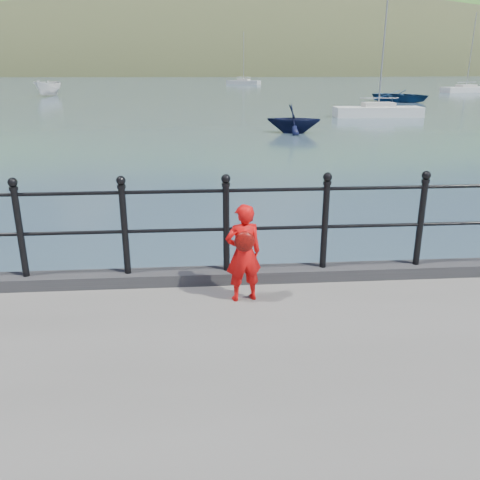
{
  "coord_description": "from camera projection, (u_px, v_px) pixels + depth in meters",
  "views": [
    {
      "loc": [
        0.3,
        -5.93,
        3.54
      ],
      "look_at": [
        0.76,
        -0.2,
        1.55
      ],
      "focal_mm": 38.0,
      "sensor_mm": 36.0,
      "label": 1
    }
  ],
  "objects": [
    {
      "name": "sailboat_near",
      "position": [
        378.0,
        112.0,
        35.96
      ],
      "size": [
        6.17,
        1.79,
        8.47
      ],
      "rotation": [
        0.0,
        0.0,
        -0.01
      ],
      "color": "silver",
      "rests_on": "ground"
    },
    {
      "name": "launch_navy",
      "position": [
        294.0,
        119.0,
        27.4
      ],
      "size": [
        3.32,
        3.02,
        1.5
      ],
      "primitive_type": "imported",
      "rotation": [
        0.0,
        0.0,
        1.35
      ],
      "color": "black",
      "rests_on": "ground"
    },
    {
      "name": "railing",
      "position": [
        175.0,
        218.0,
        5.98
      ],
      "size": [
        18.11,
        0.11,
        1.2
      ],
      "color": "black",
      "rests_on": "kerb"
    },
    {
      "name": "kerb",
      "position": [
        178.0,
        277.0,
        6.23
      ],
      "size": [
        60.0,
        0.3,
        0.15
      ],
      "primitive_type": "cube",
      "color": "#28282B",
      "rests_on": "quay"
    },
    {
      "name": "sailboat_far",
      "position": [
        466.0,
        90.0,
        67.42
      ],
      "size": [
        7.32,
        3.9,
        9.99
      ],
      "rotation": [
        0.0,
        0.0,
        0.3
      ],
      "color": "silver",
      "rests_on": "ground"
    },
    {
      "name": "child",
      "position": [
        243.0,
        253.0,
        5.62
      ],
      "size": [
        0.46,
        0.36,
        1.12
      ],
      "rotation": [
        0.0,
        0.0,
        3.36
      ],
      "color": "red",
      "rests_on": "quay"
    },
    {
      "name": "launch_white",
      "position": [
        48.0,
        88.0,
        58.78
      ],
      "size": [
        2.89,
        4.98,
        1.81
      ],
      "primitive_type": "imported",
      "rotation": [
        0.0,
        0.0,
        -0.26
      ],
      "color": "white",
      "rests_on": "ground"
    },
    {
      "name": "far_shore",
      "position": [
        278.0,
        122.0,
        242.48
      ],
      "size": [
        830.0,
        200.0,
        156.0
      ],
      "color": "#333A21",
      "rests_on": "ground"
    },
    {
      "name": "launch_blue",
      "position": [
        401.0,
        96.0,
        50.27
      ],
      "size": [
        6.76,
        6.88,
        1.17
      ],
      "primitive_type": "imported",
      "rotation": [
        0.0,
        0.0,
        0.74
      ],
      "color": "navy",
      "rests_on": "ground"
    },
    {
      "name": "ground",
      "position": [
        182.0,
        347.0,
        6.72
      ],
      "size": [
        600.0,
        600.0,
        0.0
      ],
      "primitive_type": "plane",
      "color": "#2D4251",
      "rests_on": "ground"
    },
    {
      "name": "sailboat_deep",
      "position": [
        244.0,
        83.0,
        94.13
      ],
      "size": [
        6.37,
        4.75,
        9.25
      ],
      "rotation": [
        0.0,
        0.0,
        -0.52
      ],
      "color": "beige",
      "rests_on": "ground"
    }
  ]
}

